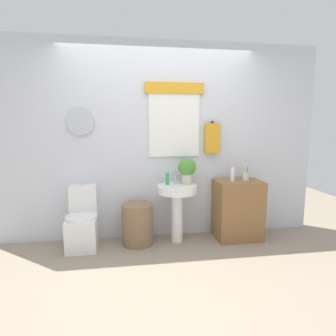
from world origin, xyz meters
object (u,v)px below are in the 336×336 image
object	(u,v)px
pedestal_sink	(177,199)
soap_bottle	(167,179)
lotion_bottle	(233,175)
toothbrush_cup	(246,176)
toilet	(83,224)
wooden_cabinet	(238,209)
potted_plant	(187,169)
laundry_hamper	(138,224)

from	to	relation	value
pedestal_sink	soap_bottle	xyz separation A→B (m)	(-0.12, 0.05, 0.26)
lotion_bottle	toothbrush_cup	distance (m)	0.22
toilet	soap_bottle	xyz separation A→B (m)	(1.08, 0.01, 0.54)
pedestal_sink	lotion_bottle	world-z (taller)	lotion_bottle
pedestal_sink	soap_bottle	world-z (taller)	soap_bottle
wooden_cabinet	soap_bottle	distance (m)	1.05
pedestal_sink	potted_plant	size ratio (longest dim) A/B	2.22
potted_plant	soap_bottle	bearing A→B (deg)	-177.80
toothbrush_cup	laundry_hamper	bearing A→B (deg)	-179.21
toilet	laundry_hamper	distance (m)	0.68
pedestal_sink	wooden_cabinet	distance (m)	0.85
toilet	wooden_cabinet	distance (m)	2.03
soap_bottle	wooden_cabinet	bearing A→B (deg)	-3.01
lotion_bottle	potted_plant	bearing A→B (deg)	170.32
pedestal_sink	toothbrush_cup	bearing A→B (deg)	1.22
wooden_cabinet	potted_plant	xyz separation A→B (m)	(-0.69, 0.06, 0.56)
laundry_hamper	lotion_bottle	distance (m)	1.39
toilet	laundry_hamper	bearing A→B (deg)	-3.00
toilet	lotion_bottle	world-z (taller)	lotion_bottle
soap_bottle	toothbrush_cup	xyz separation A→B (m)	(1.06, -0.03, 0.01)
soap_bottle	pedestal_sink	bearing A→B (deg)	-22.62
laundry_hamper	lotion_bottle	xyz separation A→B (m)	(1.24, -0.04, 0.62)
wooden_cabinet	potted_plant	distance (m)	0.89
wooden_cabinet	soap_bottle	xyz separation A→B (m)	(-0.95, 0.05, 0.44)
toilet	toothbrush_cup	world-z (taller)	toothbrush_cup
toilet	pedestal_sink	xyz separation A→B (m)	(1.20, -0.04, 0.28)
potted_plant	pedestal_sink	bearing A→B (deg)	-156.80
toilet	wooden_cabinet	xyz separation A→B (m)	(2.03, -0.04, 0.10)
laundry_hamper	toothbrush_cup	xyz separation A→B (m)	(1.45, 0.02, 0.58)
wooden_cabinet	toilet	bearing A→B (deg)	178.99
potted_plant	lotion_bottle	distance (m)	0.60
lotion_bottle	pedestal_sink	bearing A→B (deg)	176.85
wooden_cabinet	lotion_bottle	size ratio (longest dim) A/B	4.30
toilet	pedestal_sink	bearing A→B (deg)	-1.71
pedestal_sink	toothbrush_cup	size ratio (longest dim) A/B	4.08
soap_bottle	lotion_bottle	xyz separation A→B (m)	(0.85, -0.09, 0.05)
toilet	wooden_cabinet	bearing A→B (deg)	-1.01
pedestal_sink	potted_plant	bearing A→B (deg)	23.20
laundry_hamper	lotion_bottle	world-z (taller)	lotion_bottle
toilet	soap_bottle	world-z (taller)	soap_bottle
pedestal_sink	lotion_bottle	size ratio (longest dim) A/B	4.12
laundry_hamper	pedestal_sink	distance (m)	0.60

